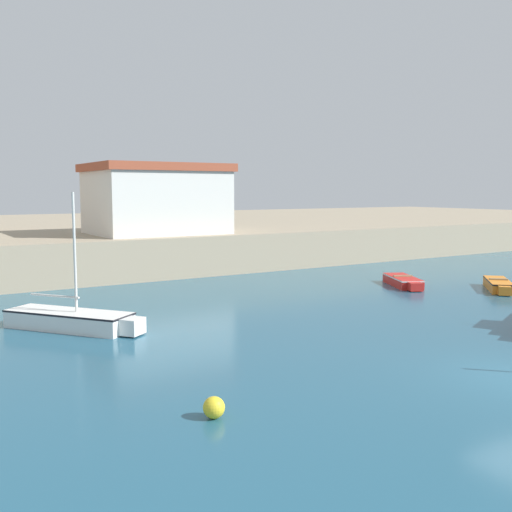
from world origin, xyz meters
name	(u,v)px	position (x,y,z in m)	size (l,w,h in m)	color
quay_seawall	(87,236)	(0.00, 42.26, 1.23)	(120.00, 40.00, 2.45)	gray
dinghy_orange_0	(499,285)	(12.41, 9.98, 0.29)	(3.30, 3.32, 0.60)	orange
dinghy_red_3	(403,281)	(9.10, 13.57, 0.28)	(2.55, 3.85, 0.58)	red
sailboat_white_4	(72,319)	(-9.13, 12.77, 0.39)	(4.33, 5.21, 5.19)	white
mooring_buoy	(214,407)	(-8.71, 2.07, 0.26)	(0.52, 0.52, 0.52)	yellow
harbor_shed_near_wharf	(156,199)	(0.00, 26.57, 4.70)	(8.33, 6.84, 4.46)	silver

